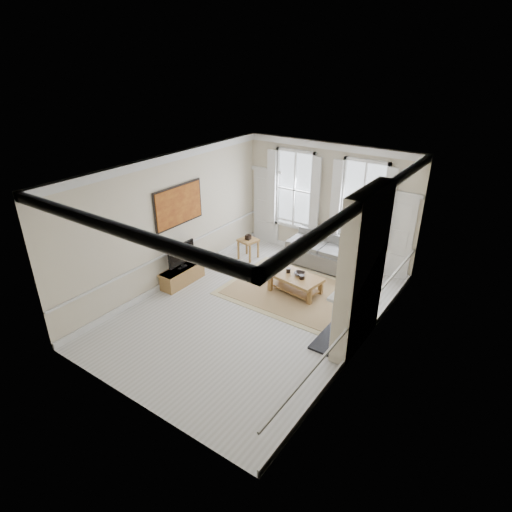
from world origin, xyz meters
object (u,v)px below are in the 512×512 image
Objects in this scene: coffee_table at (296,279)px; sofa at (324,253)px; tv_stand at (183,275)px; side_table at (248,243)px.

sofa is at bearing 102.00° from coffee_table.
sofa is 1.42× the size of coffee_table.
sofa is at bearing 50.09° from tv_stand.
coffee_table is at bearing -86.47° from sofa.
sofa is 4.04m from tv_stand.
side_table is 0.47× the size of tv_stand.
coffee_table is 2.99m from tv_stand.
sofa is 1.53× the size of tv_stand.
sofa is at bearing 23.38° from side_table.
coffee_table is at bearing -23.60° from side_table.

